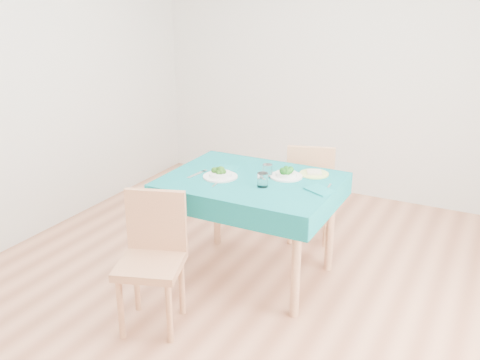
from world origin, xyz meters
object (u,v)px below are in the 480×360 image
at_px(table, 251,228).
at_px(side_plate, 314,174).
at_px(bowl_near, 220,172).
at_px(bowl_far, 286,172).
at_px(chair_near, 150,258).
at_px(chair_far, 310,186).

distance_m(table, side_plate, 0.59).
distance_m(bowl_near, bowl_far, 0.46).
bearing_deg(side_plate, table, -141.55).
bearing_deg(chair_near, bowl_far, 45.21).
bearing_deg(chair_far, bowl_near, 49.48).
bearing_deg(side_plate, chair_far, 111.87).
relative_size(table, side_plate, 5.63).
bearing_deg(table, bowl_far, 34.79).
relative_size(bowl_far, side_plate, 1.11).
bearing_deg(chair_near, table, 53.03).
relative_size(table, chair_far, 1.26).
xyz_separation_m(table, chair_near, (-0.27, -0.84, 0.10)).
bearing_deg(chair_far, side_plate, 93.97).
bearing_deg(chair_near, side_plate, 41.73).
bearing_deg(bowl_far, chair_near, -115.58).
bearing_deg(bowl_far, chair_far, 94.20).
height_order(table, chair_near, chair_near).
height_order(bowl_near, side_plate, bowl_near).
xyz_separation_m(table, chair_far, (0.15, 0.79, 0.08)).
xyz_separation_m(table, side_plate, (0.36, 0.28, 0.38)).
relative_size(chair_near, bowl_near, 3.93).
distance_m(table, chair_far, 0.81).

